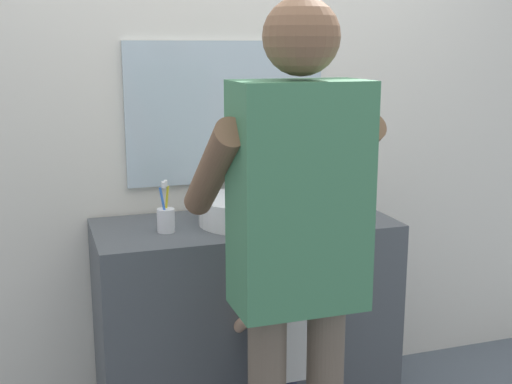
{
  "coord_description": "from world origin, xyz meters",
  "views": [
    {
      "loc": [
        -0.8,
        -2.27,
        1.62
      ],
      "look_at": [
        0.0,
        0.15,
        1.05
      ],
      "focal_mm": 46.61,
      "sensor_mm": 36.0,
      "label": 1
    }
  ],
  "objects_px": {
    "child_toddler": "(277,347)",
    "adult_parent": "(296,230)",
    "soap_bottle": "(312,200)",
    "toothbrush_cup": "(166,219)"
  },
  "relations": [
    {
      "from": "child_toddler",
      "to": "adult_parent",
      "type": "xyz_separation_m",
      "value": [
        -0.06,
        -0.32,
        0.55
      ]
    },
    {
      "from": "adult_parent",
      "to": "soap_bottle",
      "type": "bearing_deg",
      "value": 63.48
    },
    {
      "from": "child_toddler",
      "to": "adult_parent",
      "type": "bearing_deg",
      "value": -99.91
    },
    {
      "from": "toothbrush_cup",
      "to": "adult_parent",
      "type": "xyz_separation_m",
      "value": [
        0.29,
        -0.68,
        0.11
      ]
    },
    {
      "from": "adult_parent",
      "to": "toothbrush_cup",
      "type": "bearing_deg",
      "value": 112.92
    },
    {
      "from": "toothbrush_cup",
      "to": "adult_parent",
      "type": "relative_size",
      "value": 0.12
    },
    {
      "from": "child_toddler",
      "to": "adult_parent",
      "type": "relative_size",
      "value": 0.48
    },
    {
      "from": "toothbrush_cup",
      "to": "child_toddler",
      "type": "bearing_deg",
      "value": -46.32
    },
    {
      "from": "soap_bottle",
      "to": "adult_parent",
      "type": "distance_m",
      "value": 0.83
    },
    {
      "from": "toothbrush_cup",
      "to": "adult_parent",
      "type": "bearing_deg",
      "value": -67.08
    }
  ]
}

